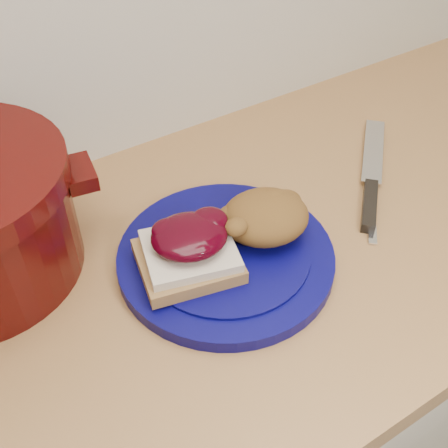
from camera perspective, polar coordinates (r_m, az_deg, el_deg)
base_cabinet at (r=1.15m, az=-0.54°, el=-19.99°), size 4.00×0.60×0.86m
plate at (r=0.75m, az=0.18°, el=-3.42°), size 0.37×0.37×0.02m
sandwich at (r=0.70m, az=-3.59°, el=-2.59°), size 0.14×0.13×0.06m
stuffing_mound at (r=0.74m, az=4.21°, el=0.72°), size 0.14×0.13×0.06m
chef_knife at (r=0.89m, az=14.68°, el=3.43°), size 0.22×0.22×0.02m
butter_knife at (r=0.86m, az=14.72°, el=1.57°), size 0.11×0.12×0.00m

